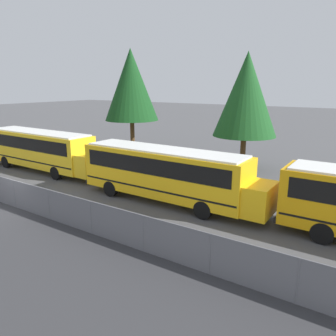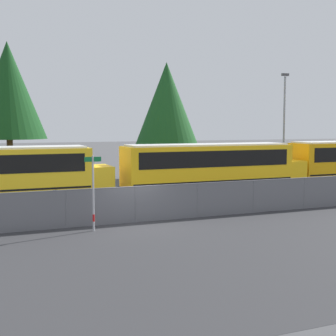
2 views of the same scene
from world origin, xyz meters
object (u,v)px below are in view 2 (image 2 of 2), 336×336
object	(u,v)px
tree_1	(8,91)
light_pole	(284,122)
street_sign	(93,191)
tree_0	(167,103)
school_bus_2	(212,165)

from	to	relation	value
tree_1	light_pole	bearing A→B (deg)	-10.07
street_sign	light_pole	xyz separation A→B (m)	(18.86, 13.10, 3.01)
light_pole	tree_0	bearing A→B (deg)	159.93
school_bus_2	tree_1	size ratio (longest dim) A/B	1.15
school_bus_2	light_pole	distance (m)	12.25
school_bus_2	tree_1	xyz separation A→B (m)	(-11.15, 10.31, 4.93)
light_pole	tree_1	world-z (taller)	tree_1
tree_1	street_sign	bearing A→B (deg)	-82.36
street_sign	tree_1	size ratio (longest dim) A/B	0.30
school_bus_2	street_sign	bearing A→B (deg)	-143.66
tree_1	school_bus_2	bearing A→B (deg)	-42.77
school_bus_2	street_sign	size ratio (longest dim) A/B	3.80
school_bus_2	tree_0	size ratio (longest dim) A/B	1.27
school_bus_2	street_sign	distance (m)	11.04
tree_1	tree_0	bearing A→B (deg)	-2.14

